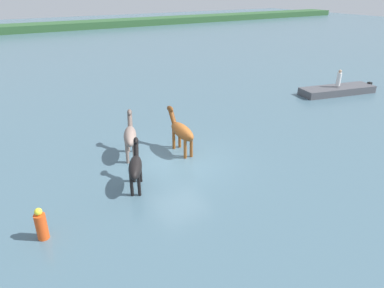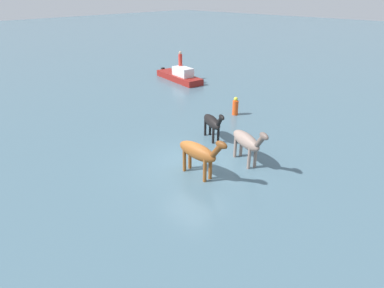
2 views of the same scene
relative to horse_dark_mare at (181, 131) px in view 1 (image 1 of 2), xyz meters
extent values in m
plane|color=#476675|center=(-0.60, -0.85, -1.10)|extent=(166.71, 166.71, 0.00)
cube|color=#2E562F|center=(-0.60, 55.07, -1.10)|extent=(150.04, 6.00, 2.40)
ellipsoid|color=brown|center=(0.00, -0.09, 0.01)|extent=(0.67, 2.02, 0.67)
cylinder|color=brown|center=(-0.14, 0.51, -0.54)|extent=(0.15, 0.15, 1.10)
cylinder|color=brown|center=(0.18, 0.50, -0.54)|extent=(0.15, 0.15, 1.10)
cylinder|color=brown|center=(-0.19, -0.68, -0.54)|extent=(0.15, 0.15, 1.10)
cylinder|color=brown|center=(0.13, -0.70, -0.54)|extent=(0.15, 0.15, 1.10)
cylinder|color=brown|center=(0.04, 0.97, 0.44)|extent=(0.25, 0.62, 0.74)
ellipsoid|color=brown|center=(0.05, 1.18, 0.75)|extent=(0.25, 0.56, 0.29)
ellipsoid|color=gray|center=(-2.30, 0.72, -0.02)|extent=(1.29, 2.02, 0.66)
cylinder|color=gray|center=(-2.22, 1.32, -0.56)|extent=(0.14, 0.14, 1.08)
cylinder|color=gray|center=(-1.92, 1.19, -0.56)|extent=(0.14, 0.14, 1.08)
cylinder|color=gray|center=(-2.67, 0.24, -0.56)|extent=(0.14, 0.14, 1.08)
cylinder|color=gray|center=(-2.38, 0.12, -0.56)|extent=(0.14, 0.14, 1.08)
cylinder|color=#63544C|center=(-1.89, 1.67, 0.41)|extent=(0.44, 0.64, 0.72)
ellipsoid|color=#63544C|center=(-1.81, 1.86, 0.70)|extent=(0.42, 0.58, 0.29)
ellipsoid|color=black|center=(-3.17, -1.98, -0.14)|extent=(1.22, 1.78, 0.58)
cylinder|color=black|center=(-3.07, -1.45, -0.62)|extent=(0.13, 0.13, 0.96)
cylinder|color=black|center=(-2.82, -1.57, -0.62)|extent=(0.13, 0.13, 0.96)
cylinder|color=black|center=(-3.52, -2.38, -0.62)|extent=(0.13, 0.13, 0.96)
cylinder|color=black|center=(-3.27, -2.51, -0.62)|extent=(0.13, 0.13, 0.96)
cylinder|color=black|center=(-2.77, -1.15, 0.24)|extent=(0.41, 0.56, 0.64)
ellipsoid|color=black|center=(-2.69, -0.99, 0.50)|extent=(0.39, 0.51, 0.26)
cube|color=#4C4C51|center=(14.79, 2.62, -0.91)|extent=(5.97, 2.79, 0.67)
cube|color=black|center=(17.70, 2.00, -0.83)|extent=(0.29, 0.32, 0.72)
cylinder|color=silver|center=(14.70, 2.60, 0.00)|extent=(0.32, 0.32, 0.95)
sphere|color=tan|center=(14.70, 2.60, 0.60)|extent=(0.24, 0.24, 0.24)
cylinder|color=#E54C19|center=(-6.90, -3.22, -0.65)|extent=(0.36, 0.36, 0.90)
sphere|color=yellow|center=(-6.90, -3.22, -0.08)|extent=(0.24, 0.24, 0.24)
camera|label=1|loc=(-7.37, -13.23, 6.31)|focal=32.36mm
camera|label=2|loc=(8.56, 7.72, 5.98)|focal=29.88mm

